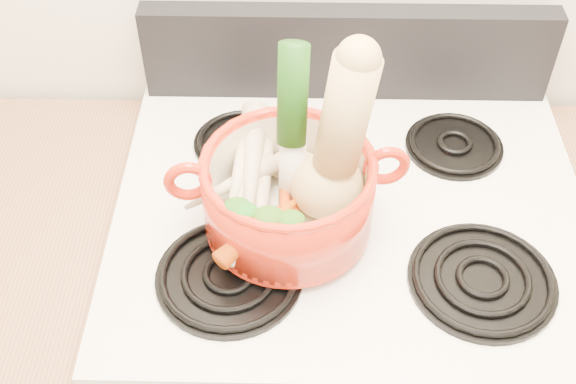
{
  "coord_description": "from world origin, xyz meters",
  "views": [
    {
      "loc": [
        -0.09,
        0.58,
        1.83
      ],
      "look_at": [
        -0.1,
        1.32,
        1.06
      ],
      "focal_mm": 45.0,
      "sensor_mm": 36.0,
      "label": 1
    }
  ],
  "objects_px": {
    "dutch_oven": "(288,194)",
    "leek": "(292,131)",
    "stove_body": "(337,358)",
    "squash": "(337,140)"
  },
  "relations": [
    {
      "from": "stove_body",
      "to": "squash",
      "type": "relative_size",
      "value": 3.21
    },
    {
      "from": "leek",
      "to": "stove_body",
      "type": "bearing_deg",
      "value": 27.23
    },
    {
      "from": "stove_body",
      "to": "squash",
      "type": "bearing_deg",
      "value": -122.42
    },
    {
      "from": "dutch_oven",
      "to": "leek",
      "type": "bearing_deg",
      "value": 70.81
    },
    {
      "from": "stove_body",
      "to": "dutch_oven",
      "type": "bearing_deg",
      "value": -149.39
    },
    {
      "from": "dutch_oven",
      "to": "leek",
      "type": "height_order",
      "value": "leek"
    },
    {
      "from": "stove_body",
      "to": "squash",
      "type": "distance_m",
      "value": 0.68
    },
    {
      "from": "dutch_oven",
      "to": "squash",
      "type": "height_order",
      "value": "squash"
    },
    {
      "from": "squash",
      "to": "leek",
      "type": "height_order",
      "value": "squash"
    },
    {
      "from": "squash",
      "to": "leek",
      "type": "bearing_deg",
      "value": 156.17
    }
  ]
}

